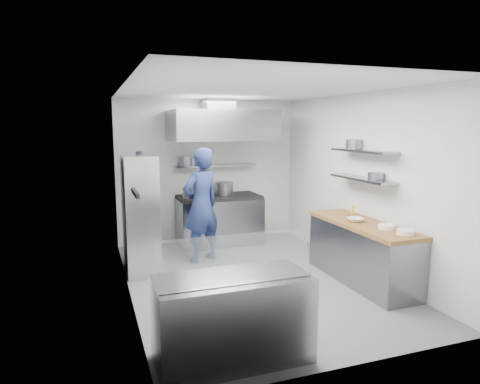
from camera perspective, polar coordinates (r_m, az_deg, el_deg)
name	(u,v)px	position (r m, az deg, el deg)	size (l,w,h in m)	color
floor	(253,280)	(6.57, 1.78, -11.60)	(5.00, 5.00, 0.00)	#515153
ceiling	(254,89)	(6.18, 1.91, 13.53)	(5.00, 5.00, 0.00)	silver
wall_back	(208,171)	(8.58, -4.24, 2.81)	(3.60, 0.02, 2.80)	white
wall_front	(353,224)	(4.04, 14.90, -4.21)	(3.60, 0.02, 2.80)	white
wall_left	(126,194)	(5.82, -14.90, -0.29)	(5.00, 0.02, 2.80)	white
wall_right	(359,182)	(7.07, 15.56, 1.24)	(5.00, 0.02, 2.80)	white
gas_range	(219,221)	(8.38, -2.79, -3.90)	(1.60, 0.80, 0.90)	gray
cooktop	(219,197)	(8.29, -2.81, -0.66)	(1.57, 0.78, 0.06)	black
stock_pot_left	(190,193)	(8.04, -6.72, -0.07)	(0.27, 0.27, 0.20)	slate
stock_pot_mid	(224,188)	(8.40, -2.14, 0.49)	(0.36, 0.36, 0.24)	slate
over_range_shelf	(215,166)	(8.44, -3.31, 3.54)	(1.60, 0.30, 0.04)	gray
shelf_pot_a	(186,161)	(8.27, -7.24, 4.14)	(0.23, 0.23, 0.18)	slate
extractor_hood	(221,125)	(8.01, -2.52, 8.85)	(1.90, 1.15, 0.55)	gray
hood_duct	(218,105)	(8.24, -3.00, 11.49)	(0.55, 0.55, 0.24)	slate
red_firebox	(145,173)	(8.28, -12.51, 2.55)	(0.22, 0.10, 0.26)	#A80D16
chef	(201,205)	(7.26, -5.18, -1.73)	(0.71, 0.46, 1.94)	navy
wire_rack	(140,214)	(6.88, -13.17, -2.88)	(0.50, 0.90, 1.85)	silver
rack_bin_a	(140,222)	(6.91, -13.14, -3.89)	(0.16, 0.20, 0.18)	white
rack_bin_b	(136,186)	(7.34, -13.74, 0.79)	(0.15, 0.19, 0.17)	yellow
rack_jar	(139,157)	(7.04, -13.27, 4.57)	(0.11, 0.11, 0.18)	black
knife_strip	(135,193)	(4.91, -13.80, -0.10)	(0.04, 0.55, 0.05)	black
prep_counter_base	(362,254)	(6.61, 15.91, -7.97)	(0.62, 2.00, 0.84)	gray
prep_counter_top	(363,224)	(6.50, 16.08, -4.17)	(0.65, 2.04, 0.06)	olive
plate_stack_a	(405,232)	(5.96, 21.18, -5.00)	(0.23, 0.23, 0.06)	white
plate_stack_b	(387,227)	(6.18, 18.96, -4.40)	(0.22, 0.22, 0.06)	white
copper_pan	(352,217)	(6.70, 14.70, -3.21)	(0.16, 0.16, 0.06)	#B66533
squeeze_bottle	(352,211)	(6.84, 14.76, -2.45)	(0.05, 0.05, 0.18)	yellow
mixing_bowl	(355,220)	(6.50, 15.06, -3.59)	(0.24, 0.24, 0.06)	white
wall_shelf_lower	(362,179)	(6.73, 15.94, 1.72)	(0.30, 1.30, 0.04)	gray
wall_shelf_upper	(363,151)	(6.69, 16.09, 5.29)	(0.30, 1.30, 0.04)	gray
shelf_pot_c	(376,176)	(6.54, 17.66, 2.06)	(0.23, 0.23, 0.10)	slate
shelf_pot_d	(355,144)	(7.02, 15.03, 6.21)	(0.27, 0.27, 0.14)	slate
display_case	(232,319)	(4.35, -1.03, -16.53)	(1.50, 0.70, 0.85)	gray
display_glass	(236,259)	(4.01, -0.50, -8.87)	(1.47, 0.02, 0.45)	silver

